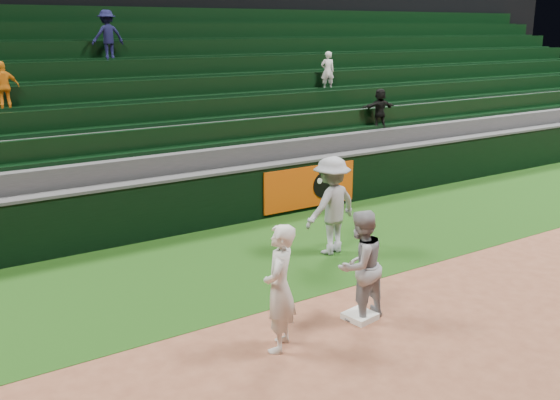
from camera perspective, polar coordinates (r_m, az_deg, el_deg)
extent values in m
plane|color=brown|center=(9.66, 5.73, -10.87)|extent=(70.00, 70.00, 0.00)
cube|color=#15380E|center=(11.94, -3.35, -5.51)|extent=(36.00, 4.20, 0.01)
cube|color=white|center=(9.71, 7.31, -10.48)|extent=(0.49, 0.49, 0.10)
imported|color=silver|center=(8.47, -0.05, -8.04)|extent=(0.77, 0.76, 1.79)
imported|color=#91939A|center=(9.42, 7.33, -5.96)|extent=(0.90, 0.74, 1.71)
imported|color=#9497A0|center=(12.05, 4.72, -0.51)|extent=(1.34, 0.91, 1.92)
cube|color=black|center=(13.61, -8.01, -0.33)|extent=(36.00, 0.35, 1.20)
cube|color=#D84C0A|center=(14.92, 2.76, 1.22)|extent=(2.60, 0.05, 1.00)
cylinder|color=black|center=(15.13, 4.05, 1.40)|extent=(0.64, 0.02, 0.64)
cylinder|color=white|center=(15.00, 3.65, 1.75)|extent=(0.14, 0.02, 0.14)
cube|color=#424244|center=(13.45, -8.11, 2.21)|extent=(36.00, 0.40, 0.06)
cube|color=#38383A|center=(14.19, -9.31, 1.21)|extent=(36.00, 0.85, 1.65)
cube|color=black|center=(14.20, -9.92, 5.63)|extent=(36.00, 0.14, 0.50)
cube|color=black|center=(14.08, -9.60, 4.69)|extent=(36.00, 0.45, 0.08)
cube|color=#38383A|center=(14.90, -10.68, 2.72)|extent=(36.00, 0.85, 2.10)
cube|color=black|center=(14.91, -11.32, 7.77)|extent=(36.00, 0.14, 0.50)
cube|color=black|center=(14.78, -11.02, 6.90)|extent=(36.00, 0.45, 0.08)
cube|color=#38383A|center=(15.63, -11.94, 4.09)|extent=(36.00, 0.85, 2.55)
cube|color=black|center=(15.64, -12.60, 9.72)|extent=(36.00, 0.14, 0.50)
cube|color=black|center=(15.51, -12.33, 8.90)|extent=(36.00, 0.45, 0.08)
cube|color=#38383A|center=(16.37, -13.08, 5.33)|extent=(36.00, 0.85, 3.00)
cube|color=black|center=(16.40, -13.78, 11.48)|extent=(36.00, 0.14, 0.50)
cube|color=black|center=(16.26, -13.52, 10.72)|extent=(36.00, 0.45, 0.08)
cube|color=#38383A|center=(17.13, -14.13, 6.46)|extent=(36.00, 0.85, 3.45)
cube|color=black|center=(17.19, -14.86, 13.08)|extent=(36.00, 0.14, 0.50)
cube|color=black|center=(17.03, -14.62, 12.37)|extent=(36.00, 0.45, 0.08)
cube|color=#38383A|center=(17.89, -15.09, 7.50)|extent=(36.00, 0.85, 3.90)
cube|color=black|center=(17.98, -15.86, 14.53)|extent=(36.00, 0.14, 0.50)
cube|color=black|center=(17.82, -15.64, 13.87)|extent=(36.00, 0.45, 0.08)
cube|color=#38383A|center=(18.67, -15.98, 8.45)|extent=(36.00, 0.85, 4.35)
cube|color=black|center=(18.80, -16.79, 15.86)|extent=(36.00, 0.14, 0.50)
cube|color=black|center=(18.63, -16.58, 15.23)|extent=(36.00, 0.45, 0.08)
imported|color=orange|center=(14.52, -23.92, 9.45)|extent=(0.63, 0.30, 1.05)
imported|color=black|center=(17.11, 9.11, 8.27)|extent=(1.02, 0.46, 1.06)
imported|color=silver|center=(18.02, 4.37, 11.69)|extent=(0.46, 0.37, 1.08)
imported|color=#0F1033|center=(16.81, -15.48, 14.29)|extent=(0.83, 0.50, 1.26)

